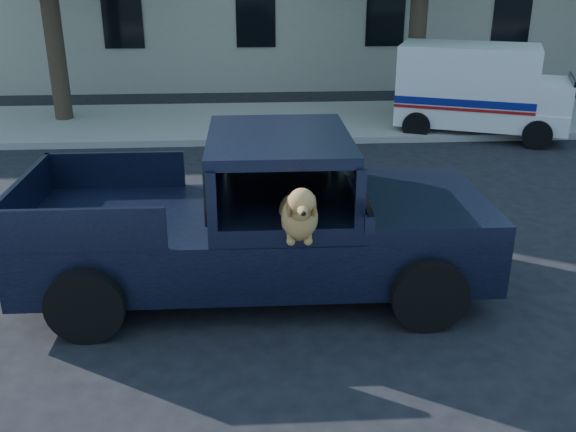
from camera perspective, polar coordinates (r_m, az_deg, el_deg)
name	(u,v)px	position (r m, az deg, el deg)	size (l,w,h in m)	color
ground	(200,306)	(7.93, -7.87, -7.90)	(120.00, 120.00, 0.00)	black
far_sidewalk	(221,122)	(16.54, -5.94, 8.29)	(60.00, 4.00, 0.15)	gray
lane_stripes	(328,203)	(11.08, 3.58, 1.16)	(21.60, 0.14, 0.01)	silver
pickup_truck	(251,239)	(7.98, -3.34, -2.08)	(5.61, 2.87, 2.00)	black
mail_truck	(477,97)	(15.98, 16.49, 10.15)	(4.21, 3.07, 2.10)	silver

